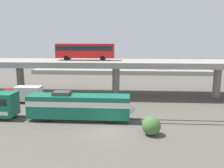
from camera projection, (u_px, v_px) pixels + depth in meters
ground_plane at (107, 131)px, 29.94m from camera, size 260.00×260.00×0.00m
rail_strip_near at (109, 122)px, 33.12m from camera, size 110.00×0.12×0.12m
rail_strip_far at (110, 119)px, 34.57m from camera, size 110.00×0.12×0.12m
train_locomotive at (84, 105)px, 33.71m from camera, size 15.45×3.04×4.18m
highway_overpass at (116, 64)px, 48.36m from camera, size 96.00×10.31×7.24m
transit_bus_on_overpass at (85, 50)px, 48.89m from camera, size 12.00×2.68×3.40m
service_truck_west at (24, 94)px, 43.37m from camera, size 6.80×2.46×3.04m
pier_parking_lot at (121, 71)px, 83.74m from camera, size 60.49×12.36×1.40m
parked_car_0 at (194, 66)px, 83.84m from camera, size 4.24×1.93×1.50m
parked_car_1 at (182, 67)px, 81.70m from camera, size 4.07×1.98×1.50m
parked_car_2 at (162, 67)px, 81.86m from camera, size 4.60×2.00×1.50m
parked_car_3 at (60, 65)px, 87.36m from camera, size 4.57×1.96×1.50m
harbor_water at (123, 66)px, 106.42m from camera, size 140.00×36.00×0.01m
shrub_right at (151, 126)px, 28.64m from camera, size 2.29×2.29×2.29m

